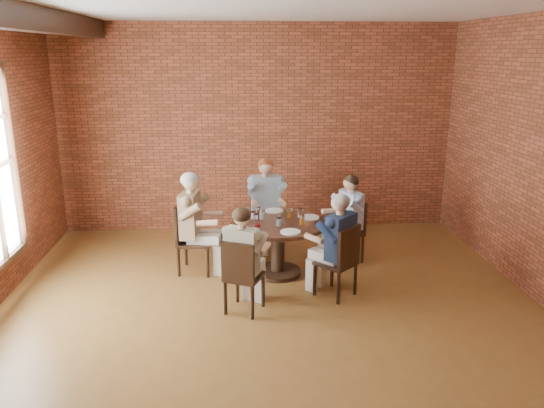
{
  "coord_description": "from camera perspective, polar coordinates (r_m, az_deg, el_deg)",
  "views": [
    {
      "loc": [
        -0.38,
        -5.26,
        2.95
      ],
      "look_at": [
        0.06,
        1.0,
        1.13
      ],
      "focal_mm": 35.0,
      "sensor_mm": 36.0,
      "label": 1
    }
  ],
  "objects": [
    {
      "name": "chair_d",
      "position": [
        6.12,
        -3.3,
        -7.53
      ],
      "size": [
        0.53,
        0.53,
        0.9
      ],
      "rotation": [
        0.0,
        0.0,
        2.71
      ],
      "color": "black",
      "rests_on": "floor"
    },
    {
      "name": "smartphone",
      "position": [
        7.0,
        4.96,
        -2.19
      ],
      "size": [
        0.08,
        0.14,
        0.01
      ],
      "primitive_type": "cube",
      "rotation": [
        0.0,
        0.0,
        -0.13
      ],
      "color": "black",
      "rests_on": "dining_table"
    },
    {
      "name": "wall_front",
      "position": [
        2.19,
        7.1,
        -18.63
      ],
      "size": [
        7.0,
        0.0,
        7.0
      ],
      "primitive_type": "plane",
      "rotation": [
        -1.57,
        0.0,
        0.0
      ],
      "color": "brown",
      "rests_on": "ground"
    },
    {
      "name": "chair_a",
      "position": [
        7.73,
        8.53,
        -2.55
      ],
      "size": [
        0.51,
        0.51,
        0.9
      ],
      "rotation": [
        0.0,
        0.0,
        -1.19
      ],
      "color": "black",
      "rests_on": "floor"
    },
    {
      "name": "diner_e",
      "position": [
        6.55,
        6.92,
        -4.45
      ],
      "size": [
        0.82,
        0.82,
        1.32
      ],
      "primitive_type": null,
      "rotation": [
        0.0,
        0.0,
        3.9
      ],
      "color": "#1A2B4B",
      "rests_on": "floor"
    },
    {
      "name": "ceiling_beam",
      "position": [
        5.66,
        -26.84,
        17.77
      ],
      "size": [
        0.22,
        6.9,
        0.26
      ],
      "primitive_type": "cube",
      "color": "black",
      "rests_on": "ceiling"
    },
    {
      "name": "glass_b",
      "position": [
        7.24,
        1.93,
        -0.95
      ],
      "size": [
        0.07,
        0.07,
        0.14
      ],
      "primitive_type": "cylinder",
      "color": "white",
      "rests_on": "dining_table"
    },
    {
      "name": "glass_h",
      "position": [
        6.95,
        3.24,
        -1.72
      ],
      "size": [
        0.07,
        0.07,
        0.14
      ],
      "primitive_type": "cylinder",
      "color": "white",
      "rests_on": "dining_table"
    },
    {
      "name": "glass_e",
      "position": [
        6.95,
        -1.78,
        -1.7
      ],
      "size": [
        0.07,
        0.07,
        0.14
      ],
      "primitive_type": "cylinder",
      "color": "white",
      "rests_on": "dining_table"
    },
    {
      "name": "ceiling",
      "position": [
        5.3,
        0.1,
        21.04
      ],
      "size": [
        7.0,
        7.0,
        0.0
      ],
      "primitive_type": "plane",
      "rotation": [
        3.14,
        0.0,
        0.0
      ],
      "color": "silver",
      "rests_on": "wall_back"
    },
    {
      "name": "floor",
      "position": [
        6.05,
        0.08,
        -13.04
      ],
      "size": [
        7.0,
        7.0,
        0.0
      ],
      "primitive_type": "plane",
      "color": "brown",
      "rests_on": "ground"
    },
    {
      "name": "dining_table",
      "position": [
        7.15,
        0.63,
        -3.63
      ],
      "size": [
        1.28,
        1.28,
        0.75
      ],
      "color": "black",
      "rests_on": "floor"
    },
    {
      "name": "glass_c",
      "position": [
        7.27,
        -1.49,
        -0.89
      ],
      "size": [
        0.07,
        0.07,
        0.14
      ],
      "primitive_type": "cylinder",
      "color": "white",
      "rests_on": "dining_table"
    },
    {
      "name": "glass_a",
      "position": [
        7.22,
        3.06,
        -1.02
      ],
      "size": [
        0.07,
        0.07,
        0.14
      ],
      "primitive_type": "cylinder",
      "color": "white",
      "rests_on": "dining_table"
    },
    {
      "name": "diner_c",
      "position": [
        7.27,
        -8.29,
        -2.06
      ],
      "size": [
        0.78,
        0.67,
        1.4
      ],
      "primitive_type": null,
      "rotation": [
        0.0,
        0.0,
        1.41
      ],
      "color": "brown",
      "rests_on": "floor"
    },
    {
      "name": "glass_f",
      "position": [
        6.72,
        -1.56,
        -2.34
      ],
      "size": [
        0.07,
        0.07,
        0.14
      ],
      "primitive_type": "cylinder",
      "color": "white",
      "rests_on": "dining_table"
    },
    {
      "name": "glass_d",
      "position": [
        7.18,
        -1.08,
        -1.11
      ],
      "size": [
        0.07,
        0.07,
        0.14
      ],
      "primitive_type": "cylinder",
      "color": "white",
      "rests_on": "dining_table"
    },
    {
      "name": "glass_g",
      "position": [
        6.91,
        0.76,
        -1.81
      ],
      "size": [
        0.07,
        0.07,
        0.14
      ],
      "primitive_type": "cylinder",
      "color": "white",
      "rests_on": "dining_table"
    },
    {
      "name": "chair_c",
      "position": [
        7.35,
        -8.95,
        -3.33
      ],
      "size": [
        0.53,
        0.53,
        0.97
      ],
      "rotation": [
        0.0,
        0.0,
        1.41
      ],
      "color": "black",
      "rests_on": "floor"
    },
    {
      "name": "diner_a",
      "position": [
        7.65,
        8.09,
        -1.62
      ],
      "size": [
        0.74,
        0.68,
        1.27
      ],
      "primitive_type": null,
      "rotation": [
        0.0,
        0.0,
        -1.19
      ],
      "color": "#406BA6",
      "rests_on": "floor"
    },
    {
      "name": "plate_b",
      "position": [
        7.55,
        0.22,
        -0.72
      ],
      "size": [
        0.26,
        0.26,
        0.01
      ],
      "primitive_type": "cylinder",
      "color": "white",
      "rests_on": "dining_table"
    },
    {
      "name": "diner_b",
      "position": [
        8.1,
        -0.62,
        0.01
      ],
      "size": [
        0.62,
        0.74,
        1.39
      ],
      "primitive_type": null,
      "rotation": [
        0.0,
        0.0,
        0.09
      ],
      "color": "#879DAD",
      "rests_on": "floor"
    },
    {
      "name": "chair_e",
      "position": [
        6.56,
        7.47,
        -5.88
      ],
      "size": [
        0.59,
        0.59,
        0.93
      ],
      "rotation": [
        0.0,
        0.0,
        3.9
      ],
      "color": "black",
      "rests_on": "floor"
    },
    {
      "name": "chair_b",
      "position": [
        8.24,
        -0.72,
        -0.97
      ],
      "size": [
        0.49,
        0.49,
        0.97
      ],
      "rotation": [
        0.0,
        0.0,
        0.09
      ],
      "color": "black",
      "rests_on": "floor"
    },
    {
      "name": "plate_d",
      "position": [
        6.68,
        1.99,
        -3.02
      ],
      "size": [
        0.26,
        0.26,
        0.01
      ],
      "primitive_type": "cylinder",
      "color": "white",
      "rests_on": "dining_table"
    },
    {
      "name": "plate_a",
      "position": [
        7.27,
        4.08,
        -1.43
      ],
      "size": [
        0.26,
        0.26,
        0.01
      ],
      "primitive_type": "cylinder",
      "color": "white",
      "rests_on": "dining_table"
    },
    {
      "name": "wall_back",
      "position": [
        8.86,
        -1.57,
        8.03
      ],
      "size": [
        7.0,
        0.0,
        7.0
      ],
      "primitive_type": "plane",
      "rotation": [
        1.57,
        0.0,
        0.0
      ],
      "color": "brown",
      "rests_on": "ground"
    },
    {
      "name": "diner_d",
      "position": [
        6.13,
        -3.03,
        -6.05
      ],
      "size": [
        0.7,
        0.75,
        1.27
      ],
      "primitive_type": null,
      "rotation": [
        0.0,
        0.0,
        2.71
      ],
      "color": "tan",
      "rests_on": "floor"
    },
    {
      "name": "plate_c",
      "position": [
        7.31,
        -2.64,
        -1.31
      ],
      "size": [
        0.26,
        0.26,
        0.01
      ],
      "primitive_type": "cylinder",
      "color": "white",
      "rests_on": "dining_table"
    }
  ]
}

